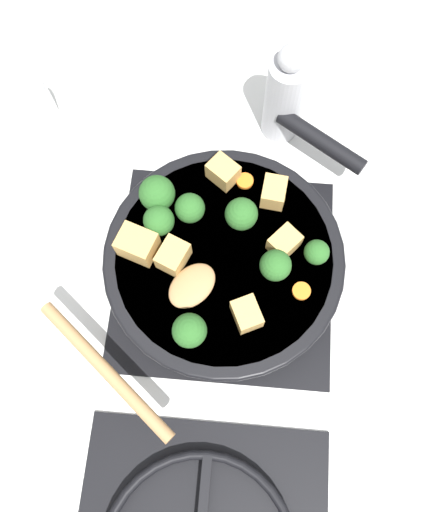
% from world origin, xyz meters
% --- Properties ---
extents(ground_plane, '(2.40, 2.40, 0.00)m').
position_xyz_m(ground_plane, '(0.00, 0.00, 0.00)').
color(ground_plane, silver).
extents(front_burner_grate, '(0.31, 0.31, 0.03)m').
position_xyz_m(front_burner_grate, '(0.00, 0.00, 0.01)').
color(front_burner_grate, black).
rests_on(front_burner_grate, ground_plane).
extents(skillet_pan, '(0.35, 0.40, 0.05)m').
position_xyz_m(skillet_pan, '(-0.00, -0.00, 0.06)').
color(skillet_pan, black).
rests_on(skillet_pan, front_burner_grate).
extents(wooden_spoon, '(0.22, 0.23, 0.02)m').
position_xyz_m(wooden_spoon, '(0.09, 0.11, 0.09)').
color(wooden_spoon, '#A87A4C').
rests_on(wooden_spoon, skillet_pan).
extents(tofu_cube_center_large, '(0.05, 0.05, 0.03)m').
position_xyz_m(tofu_cube_center_large, '(0.01, -0.11, 0.09)').
color(tofu_cube_center_large, tan).
rests_on(tofu_cube_center_large, skillet_pan).
extents(tofu_cube_near_handle, '(0.05, 0.05, 0.03)m').
position_xyz_m(tofu_cube_near_handle, '(0.06, 0.01, 0.09)').
color(tofu_cube_near_handle, tan).
rests_on(tofu_cube_near_handle, skillet_pan).
extents(tofu_cube_east_chunk, '(0.03, 0.04, 0.03)m').
position_xyz_m(tofu_cube_east_chunk, '(-0.06, -0.09, 0.09)').
color(tofu_cube_east_chunk, tan).
rests_on(tofu_cube_east_chunk, skillet_pan).
extents(tofu_cube_west_chunk, '(0.05, 0.05, 0.03)m').
position_xyz_m(tofu_cube_west_chunk, '(-0.08, -0.02, 0.09)').
color(tofu_cube_west_chunk, tan).
rests_on(tofu_cube_west_chunk, skillet_pan).
extents(tofu_cube_back_piece, '(0.06, 0.05, 0.04)m').
position_xyz_m(tofu_cube_back_piece, '(0.11, 0.00, 0.10)').
color(tofu_cube_back_piece, tan).
rests_on(tofu_cube_back_piece, skillet_pan).
extents(tofu_cube_front_piece, '(0.04, 0.05, 0.03)m').
position_xyz_m(tofu_cube_front_piece, '(-0.03, 0.08, 0.09)').
color(tofu_cube_front_piece, tan).
rests_on(tofu_cube_front_piece, skillet_pan).
extents(broccoli_floret_near_spoon, '(0.04, 0.04, 0.05)m').
position_xyz_m(broccoli_floret_near_spoon, '(0.05, -0.05, 0.10)').
color(broccoli_floret_near_spoon, '#709956').
rests_on(broccoli_floret_near_spoon, skillet_pan).
extents(broccoli_floret_center_top, '(0.04, 0.04, 0.05)m').
position_xyz_m(broccoli_floret_center_top, '(0.03, 0.11, 0.11)').
color(broccoli_floret_center_top, '#709956').
rests_on(broccoli_floret_center_top, skillet_pan).
extents(broccoli_floret_east_rim, '(0.04, 0.04, 0.05)m').
position_xyz_m(broccoli_floret_east_rim, '(-0.02, -0.05, 0.11)').
color(broccoli_floret_east_rim, '#709956').
rests_on(broccoli_floret_east_rim, skillet_pan).
extents(broccoli_floret_west_rim, '(0.04, 0.04, 0.05)m').
position_xyz_m(broccoli_floret_west_rim, '(-0.07, 0.02, 0.11)').
color(broccoli_floret_west_rim, '#709956').
rests_on(broccoli_floret_west_rim, skillet_pan).
extents(broccoli_floret_north_edge, '(0.03, 0.03, 0.04)m').
position_xyz_m(broccoli_floret_north_edge, '(-0.12, -0.01, 0.10)').
color(broccoli_floret_north_edge, '#709956').
rests_on(broccoli_floret_north_edge, skillet_pan).
extents(broccoli_floret_south_cluster, '(0.05, 0.05, 0.05)m').
position_xyz_m(broccoli_floret_south_cluster, '(0.09, -0.07, 0.11)').
color(broccoli_floret_south_cluster, '#709956').
rests_on(broccoli_floret_south_cluster, skillet_pan).
extents(broccoli_floret_mid_floret, '(0.04, 0.04, 0.05)m').
position_xyz_m(broccoli_floret_mid_floret, '(0.09, -0.03, 0.11)').
color(broccoli_floret_mid_floret, '#709956').
rests_on(broccoli_floret_mid_floret, skillet_pan).
extents(carrot_slice_orange_thin, '(0.02, 0.02, 0.01)m').
position_xyz_m(carrot_slice_orange_thin, '(-0.02, -0.11, 0.08)').
color(carrot_slice_orange_thin, orange).
rests_on(carrot_slice_orange_thin, skillet_pan).
extents(carrot_slice_near_center, '(0.02, 0.02, 0.01)m').
position_xyz_m(carrot_slice_near_center, '(-0.10, 0.04, 0.08)').
color(carrot_slice_near_center, orange).
rests_on(carrot_slice_near_center, skillet_pan).
extents(pepper_mill, '(0.06, 0.06, 0.18)m').
position_xyz_m(pepper_mill, '(-0.07, -0.25, 0.08)').
color(pepper_mill, '#B2B2B7').
rests_on(pepper_mill, ground_plane).
extents(salt_shaker, '(0.04, 0.04, 0.09)m').
position_xyz_m(salt_shaker, '(0.30, -0.24, 0.04)').
color(salt_shaker, white).
rests_on(salt_shaker, ground_plane).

